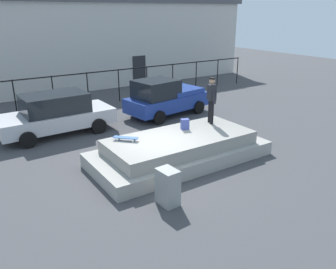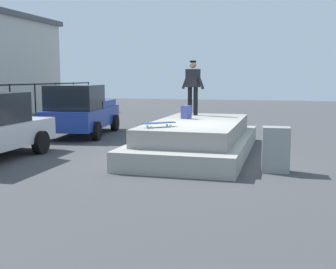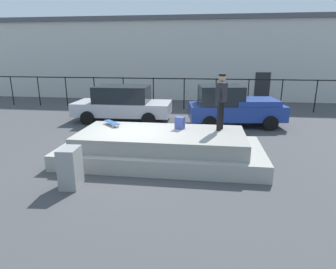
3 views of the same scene
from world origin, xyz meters
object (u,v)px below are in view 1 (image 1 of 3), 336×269
Objects in this scene: car_silver_sedan_near at (56,113)px; utility_box at (168,187)px; car_blue_pickup_mid at (165,97)px; backpack at (185,124)px; skateboard at (126,138)px; skateboarder at (211,97)px.

utility_box is (0.79, -7.31, -0.36)m from car_silver_sedan_near.
backpack is at bearing -114.69° from car_blue_pickup_mid.
skateboard is 1.89× the size of backpack.
skateboarder is 1.70× the size of utility_box.
car_silver_sedan_near is at bearing 144.72° from backpack.
car_silver_sedan_near reaches higher than backpack.
skateboard is at bearing 178.72° from skateboarder.
car_blue_pickup_mid reaches higher than backpack.
car_blue_pickup_mid is at bearing 80.02° from skateboarder.
backpack is 0.38× the size of utility_box.
skateboarder is 4.50m from car_blue_pickup_mid.
skateboarder is 0.39× the size of car_blue_pickup_mid.
utility_box is at bearing -93.61° from skateboard.
car_silver_sedan_near is 7.37m from utility_box.
car_blue_pickup_mid reaches higher than car_silver_sedan_near.
utility_box is at bearing -122.64° from car_blue_pickup_mid.
car_blue_pickup_mid is 4.36× the size of utility_box.
car_silver_sedan_near is 5.29m from car_blue_pickup_mid.
skateboarder is at bearing -99.98° from car_blue_pickup_mid.
backpack is 5.72m from car_silver_sedan_near.
utility_box is at bearing -144.18° from skateboarder.
skateboarder is 6.55m from car_silver_sedan_near.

